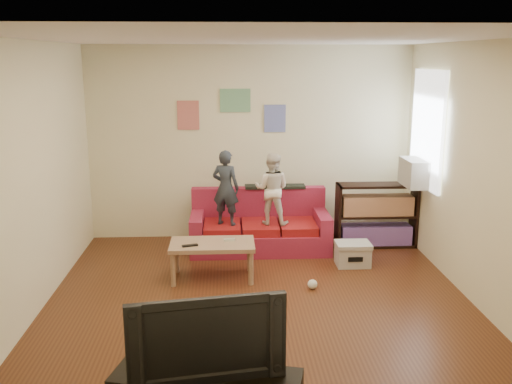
{
  "coord_description": "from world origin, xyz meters",
  "views": [
    {
      "loc": [
        -0.32,
        -5.44,
        2.53
      ],
      "look_at": [
        0.0,
        0.8,
        1.05
      ],
      "focal_mm": 40.0,
      "sensor_mm": 36.0,
      "label": 1
    }
  ],
  "objects_px": {
    "child_b": "(272,189)",
    "television": "(205,334)",
    "child_a": "(226,188)",
    "coffee_table": "(212,248)",
    "sofa": "(260,228)",
    "file_box": "(353,254)",
    "bookshelf": "(376,218)"
  },
  "relations": [
    {
      "from": "child_b",
      "to": "television",
      "type": "bearing_deg",
      "value": 93.8
    },
    {
      "from": "child_a",
      "to": "coffee_table",
      "type": "xyz_separation_m",
      "value": [
        -0.16,
        -0.91,
        -0.5
      ]
    },
    {
      "from": "television",
      "to": "child_b",
      "type": "bearing_deg",
      "value": 69.88
    },
    {
      "from": "sofa",
      "to": "file_box",
      "type": "bearing_deg",
      "value": -33.32
    },
    {
      "from": "child_a",
      "to": "bookshelf",
      "type": "distance_m",
      "value": 2.11
    },
    {
      "from": "television",
      "to": "coffee_table",
      "type": "bearing_deg",
      "value": 81.39
    },
    {
      "from": "child_b",
      "to": "coffee_table",
      "type": "bearing_deg",
      "value": 64.89
    },
    {
      "from": "child_a",
      "to": "coffee_table",
      "type": "bearing_deg",
      "value": 101.82
    },
    {
      "from": "child_b",
      "to": "television",
      "type": "relative_size",
      "value": 0.92
    },
    {
      "from": "child_a",
      "to": "file_box",
      "type": "height_order",
      "value": "child_a"
    },
    {
      "from": "sofa",
      "to": "coffee_table",
      "type": "xyz_separation_m",
      "value": [
        -0.61,
        -1.07,
        0.1
      ]
    },
    {
      "from": "child_a",
      "to": "child_b",
      "type": "bearing_deg",
      "value": -158.17
    },
    {
      "from": "child_a",
      "to": "television",
      "type": "height_order",
      "value": "child_a"
    },
    {
      "from": "sofa",
      "to": "child_a",
      "type": "xyz_separation_m",
      "value": [
        -0.45,
        -0.16,
        0.61
      ]
    },
    {
      "from": "child_a",
      "to": "television",
      "type": "bearing_deg",
      "value": 109.82
    },
    {
      "from": "file_box",
      "to": "television",
      "type": "relative_size",
      "value": 0.42
    },
    {
      "from": "child_a",
      "to": "bookshelf",
      "type": "relative_size",
      "value": 0.91
    },
    {
      "from": "child_a",
      "to": "file_box",
      "type": "bearing_deg",
      "value": -178.19
    },
    {
      "from": "child_a",
      "to": "bookshelf",
      "type": "height_order",
      "value": "child_a"
    },
    {
      "from": "file_box",
      "to": "television",
      "type": "distance_m",
      "value": 3.69
    },
    {
      "from": "sofa",
      "to": "bookshelf",
      "type": "xyz_separation_m",
      "value": [
        1.59,
        0.01,
        0.12
      ]
    },
    {
      "from": "coffee_table",
      "to": "television",
      "type": "relative_size",
      "value": 0.95
    },
    {
      "from": "child_a",
      "to": "child_b",
      "type": "distance_m",
      "value": 0.6
    },
    {
      "from": "child_b",
      "to": "coffee_table",
      "type": "xyz_separation_m",
      "value": [
        -0.76,
        -0.91,
        -0.48
      ]
    },
    {
      "from": "coffee_table",
      "to": "bookshelf",
      "type": "bearing_deg",
      "value": 26.23
    },
    {
      "from": "sofa",
      "to": "coffee_table",
      "type": "height_order",
      "value": "sofa"
    },
    {
      "from": "child_b",
      "to": "file_box",
      "type": "bearing_deg",
      "value": 164.22
    },
    {
      "from": "bookshelf",
      "to": "file_box",
      "type": "distance_m",
      "value": 0.92
    },
    {
      "from": "sofa",
      "to": "child_b",
      "type": "relative_size",
      "value": 1.95
    },
    {
      "from": "file_box",
      "to": "child_a",
      "type": "bearing_deg",
      "value": 159.98
    },
    {
      "from": "sofa",
      "to": "television",
      "type": "bearing_deg",
      "value": -98.42
    },
    {
      "from": "bookshelf",
      "to": "television",
      "type": "xyz_separation_m",
      "value": [
        -2.18,
        -3.96,
        0.38
      ]
    }
  ]
}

